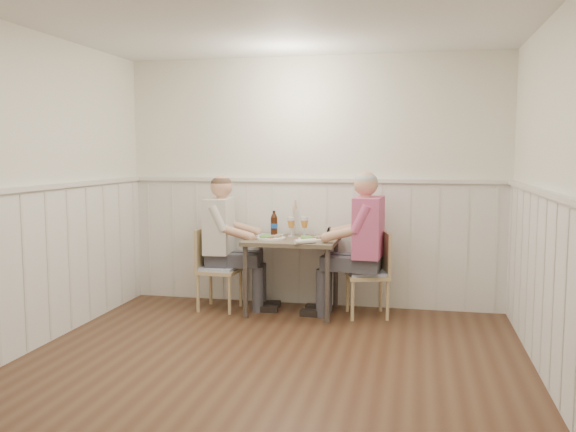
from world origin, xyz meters
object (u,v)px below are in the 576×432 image
Objects in this scene: diner_cream at (223,252)px; chair_left at (215,266)px; chair_right at (373,271)px; grass_vase at (293,218)px; beer_bottle at (274,224)px; dining_table at (292,249)px; man_in_pink at (364,256)px.

chair_left is at bearing -144.49° from diner_cream.
chair_right is 2.18× the size of grass_vase.
beer_bottle is at bearing 23.39° from diner_cream.
grass_vase is (0.75, 0.34, 0.47)m from chair_left.
beer_bottle is (-0.24, 0.24, 0.22)m from dining_table.
dining_table is 0.62× the size of man_in_pink.
chair_left is (-0.81, -0.03, -0.19)m from dining_table.
man_in_pink reaches higher than dining_table.
diner_cream reaches higher than grass_vase.
grass_vase is at bearing 161.95° from chair_right.
chair_left reaches higher than dining_table.
dining_table is 1.08× the size of chair_right.
diner_cream reaches higher than chair_right.
dining_table is at bearing -177.81° from chair_right.
grass_vase is (0.19, 0.07, 0.06)m from beer_bottle.
chair_right is 3.28× the size of beer_bottle.
beer_bottle is 0.21m from grass_vase.
man_in_pink is 0.90m from grass_vase.
chair_right is at bearing 38.32° from man_in_pink.
man_in_pink reaches higher than grass_vase.
beer_bottle is at bearing 25.19° from chair_left.
beer_bottle reaches higher than chair_right.
dining_table is 3.53× the size of beer_bottle.
grass_vase reaches higher than chair_left.
man_in_pink is at bearing -2.43° from diner_cream.
man_in_pink is 3.78× the size of grass_vase.
man_in_pink is at bearing -15.90° from beer_bottle.
diner_cream is 0.80m from grass_vase.
beer_bottle is (0.49, 0.21, 0.28)m from diner_cream.
diner_cream reaches higher than beer_bottle.
diner_cream is at bearing -156.61° from beer_bottle.
dining_table is 0.82m from chair_right.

